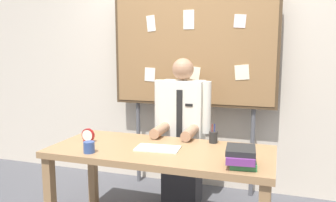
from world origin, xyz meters
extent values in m
cube|color=beige|center=(0.00, 1.19, 1.35)|extent=(6.40, 0.08, 2.70)
cube|color=#9E754C|center=(0.00, 0.00, 0.71)|extent=(1.73, 0.76, 0.05)
cube|color=#9E754C|center=(-0.81, -0.32, 0.34)|extent=(0.07, 0.07, 0.68)
cube|color=#9E754C|center=(-0.81, 0.32, 0.34)|extent=(0.07, 0.07, 0.68)
cube|color=#9E754C|center=(0.81, 0.32, 0.34)|extent=(0.07, 0.07, 0.68)
cube|color=#2D2D33|center=(0.00, 0.64, 0.22)|extent=(0.34, 0.30, 0.44)
cube|color=silver|center=(0.00, 0.64, 0.83)|extent=(0.40, 0.22, 0.77)
sphere|color=#A87A5B|center=(0.00, 0.64, 1.32)|extent=(0.20, 0.20, 0.20)
cylinder|color=silver|center=(-0.23, 0.62, 0.97)|extent=(0.09, 0.09, 0.48)
cylinder|color=silver|center=(0.23, 0.62, 0.97)|extent=(0.09, 0.09, 0.48)
cylinder|color=#A87A5B|center=(-0.14, 0.38, 0.78)|extent=(0.09, 0.30, 0.09)
cylinder|color=#A87A5B|center=(0.14, 0.38, 0.78)|extent=(0.09, 0.30, 0.09)
cube|color=black|center=(0.00, 0.52, 0.89)|extent=(0.06, 0.01, 0.50)
cube|color=black|center=(0.09, 0.52, 1.00)|extent=(0.07, 0.01, 0.02)
cube|color=#4C3823|center=(0.00, 0.99, 1.51)|extent=(1.72, 0.05, 1.19)
cube|color=olive|center=(0.00, 0.98, 1.51)|extent=(1.66, 0.04, 1.13)
cylinder|color=#59595E|center=(-0.63, 1.02, 0.48)|extent=(0.04, 0.04, 0.95)
cylinder|color=#59595E|center=(0.63, 1.02, 0.48)|extent=(0.04, 0.04, 0.95)
cube|color=white|center=(-0.44, 0.95, 1.77)|extent=(0.11, 0.00, 0.17)
cube|color=#F4EFCC|center=(0.51, 0.95, 1.28)|extent=(0.15, 0.00, 0.16)
cube|color=silver|center=(0.47, 0.95, 1.77)|extent=(0.12, 0.00, 0.13)
cube|color=white|center=(-0.46, 0.95, 1.24)|extent=(0.12, 0.00, 0.15)
cube|color=#F4EFCC|center=(0.04, 0.95, 1.26)|extent=(0.11, 0.00, 0.14)
cube|color=white|center=(-0.03, 0.95, 1.80)|extent=(0.11, 0.00, 0.19)
cube|color=#337F47|center=(0.65, -0.18, 0.75)|extent=(0.20, 0.27, 0.04)
cube|color=#72337F|center=(0.64, -0.20, 0.80)|extent=(0.21, 0.28, 0.05)
cube|color=#262626|center=(0.64, -0.20, 0.84)|extent=(0.21, 0.24, 0.04)
cube|color=silver|center=(-0.01, -0.02, 0.74)|extent=(0.35, 0.22, 0.01)
cylinder|color=maroon|center=(-0.64, 0.00, 0.79)|extent=(0.11, 0.02, 0.11)
cylinder|color=white|center=(-0.64, -0.01, 0.79)|extent=(0.09, 0.00, 0.09)
cube|color=maroon|center=(-0.64, 0.00, 0.74)|extent=(0.08, 0.04, 0.01)
cylinder|color=#334C8C|center=(-0.47, -0.27, 0.77)|extent=(0.08, 0.08, 0.09)
cylinder|color=#262626|center=(0.36, 0.30, 0.78)|extent=(0.07, 0.07, 0.09)
cylinder|color=#263399|center=(0.37, 0.31, 0.82)|extent=(0.01, 0.01, 0.15)
cylinder|color=maroon|center=(0.35, 0.29, 0.82)|extent=(0.01, 0.01, 0.15)
camera|label=1|loc=(0.86, -2.39, 1.49)|focal=35.83mm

